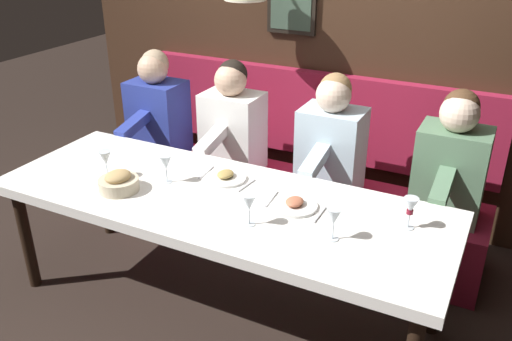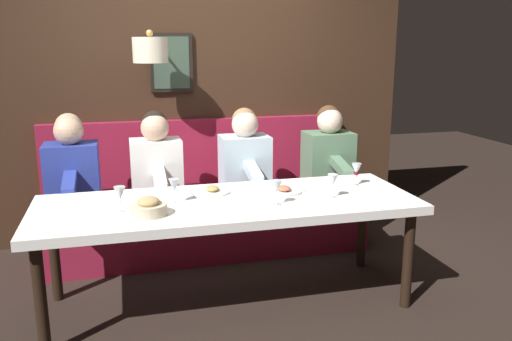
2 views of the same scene
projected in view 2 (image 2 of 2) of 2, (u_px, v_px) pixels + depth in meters
name	position (u px, v px, depth m)	size (l,w,h in m)	color
ground_plane	(229.00, 302.00, 3.66)	(12.00, 12.00, 0.00)	black
dining_table	(228.00, 210.00, 3.50)	(0.90, 2.51, 0.74)	white
banquette_bench	(208.00, 229.00, 4.44)	(0.52, 2.71, 0.45)	maroon
back_wall_panel	(194.00, 88.00, 4.71)	(0.59, 3.91, 2.90)	#382316
diner_nearest	(328.00, 155.00, 4.55)	(0.60, 0.40, 0.79)	#567A5B
diner_near	(245.00, 159.00, 4.37)	(0.60, 0.40, 0.79)	silver
diner_middle	(156.00, 164.00, 4.20)	(0.60, 0.40, 0.79)	white
diner_far	(72.00, 169.00, 4.04)	(0.60, 0.40, 0.79)	#283893
place_setting_0	(213.00, 191.00, 3.65)	(0.24, 0.32, 0.05)	white
place_setting_1	(284.00, 191.00, 3.66)	(0.24, 0.31, 0.05)	white
wine_glass_0	(174.00, 186.00, 3.39)	(0.07, 0.07, 0.16)	silver
wine_glass_1	(120.00, 194.00, 3.21)	(0.07, 0.07, 0.16)	silver
wine_glass_2	(356.00, 170.00, 3.83)	(0.07, 0.07, 0.16)	silver
wine_glass_3	(277.00, 187.00, 3.36)	(0.07, 0.07, 0.16)	silver
wine_glass_4	(333.00, 181.00, 3.51)	(0.07, 0.07, 0.16)	silver
bread_bowl	(149.00, 207.00, 3.18)	(0.22, 0.22, 0.12)	beige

